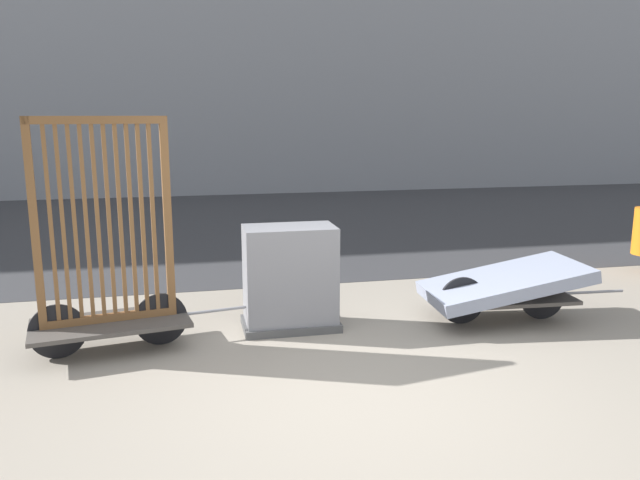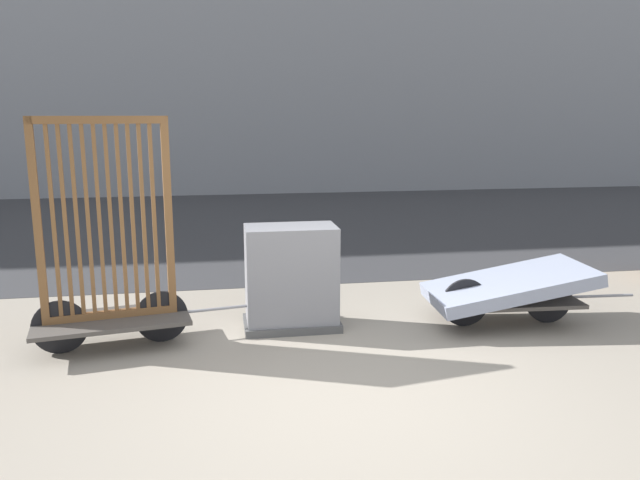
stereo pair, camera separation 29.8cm
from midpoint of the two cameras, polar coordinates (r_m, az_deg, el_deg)
ground_plane at (r=5.09m, az=4.47°, el=-14.12°), size 60.00×60.00×0.00m
road_strip at (r=12.72m, az=-4.25°, el=1.53°), size 56.00×9.49×0.01m
bike_cart_with_bedframe at (r=6.11m, az=-17.41°, el=-2.63°), size 2.15×0.96×2.18m
bike_cart_with_mattress at (r=6.91m, az=18.03°, el=-4.21°), size 2.26×1.03×0.64m
utility_cabinet at (r=6.45m, az=-1.33°, el=-3.79°), size 0.99×0.59×1.07m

